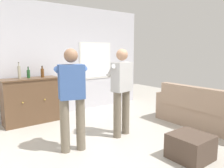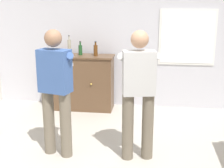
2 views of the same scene
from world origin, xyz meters
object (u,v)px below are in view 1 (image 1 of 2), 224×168
(ottoman, at_px, (190,147))
(bottle_wine_green, at_px, (42,73))
(person_standing_right, at_px, (121,88))
(person_standing_left, at_px, (72,95))
(sideboard_cabinet, at_px, (31,101))
(bottle_spirits_clear, at_px, (19,72))
(bottle_liquor_amber, at_px, (28,74))
(couch, at_px, (207,113))

(ottoman, bearing_deg, bottle_wine_green, 109.35)
(person_standing_right, bearing_deg, person_standing_left, -178.18)
(sideboard_cabinet, bearing_deg, bottle_wine_green, -2.18)
(person_standing_left, distance_m, person_standing_right, 1.06)
(bottle_wine_green, relative_size, person_standing_right, 0.16)
(bottle_wine_green, xyz_separation_m, person_standing_left, (-0.18, -1.84, -0.21))
(bottle_spirits_clear, xyz_separation_m, person_standing_left, (0.32, -1.86, -0.24))
(bottle_wine_green, distance_m, person_standing_right, 2.02)
(sideboard_cabinet, relative_size, bottle_liquor_amber, 4.84)
(person_standing_left, xyz_separation_m, person_standing_right, (1.06, 0.03, 0.00))
(couch, distance_m, person_standing_left, 2.86)
(couch, relative_size, person_standing_right, 1.43)
(couch, bearing_deg, bottle_spirits_clear, 138.23)
(sideboard_cabinet, distance_m, bottle_liquor_amber, 0.62)
(person_standing_right, bearing_deg, couch, -27.58)
(bottle_liquor_amber, distance_m, bottle_spirits_clear, 0.21)
(bottle_liquor_amber, bearing_deg, sideboard_cabinet, -79.74)
(sideboard_cabinet, distance_m, person_standing_left, 1.90)
(bottle_liquor_amber, relative_size, person_standing_right, 0.15)
(couch, relative_size, bottle_liquor_amber, 9.35)
(person_standing_left, bearing_deg, bottle_liquor_amber, 93.48)
(bottle_liquor_amber, relative_size, bottle_spirits_clear, 0.70)
(bottle_wine_green, height_order, person_standing_right, person_standing_right)
(bottle_liquor_amber, bearing_deg, person_standing_right, -57.72)
(bottle_spirits_clear, xyz_separation_m, person_standing_right, (1.37, -1.83, -0.24))
(sideboard_cabinet, xyz_separation_m, ottoman, (1.41, -3.19, -0.33))
(person_standing_left, height_order, person_standing_right, same)
(person_standing_left, bearing_deg, bottle_wine_green, 84.30)
(bottle_spirits_clear, height_order, person_standing_right, person_standing_right)
(bottle_wine_green, relative_size, ottoman, 0.47)
(ottoman, bearing_deg, sideboard_cabinet, 113.80)
(bottle_wine_green, xyz_separation_m, bottle_spirits_clear, (-0.50, 0.03, 0.04))
(couch, distance_m, ottoman, 1.49)
(ottoman, distance_m, person_standing_right, 1.58)
(bottle_wine_green, relative_size, bottle_liquor_amber, 1.03)
(bottle_spirits_clear, bearing_deg, couch, -41.77)
(sideboard_cabinet, distance_m, bottle_spirits_clear, 0.69)
(couch, distance_m, bottle_wine_green, 3.73)
(person_standing_right, bearing_deg, sideboard_cabinet, 122.73)
(bottle_spirits_clear, bearing_deg, bottle_liquor_amber, 8.09)
(bottle_spirits_clear, bearing_deg, person_standing_right, -53.08)
(ottoman, height_order, person_standing_right, person_standing_right)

